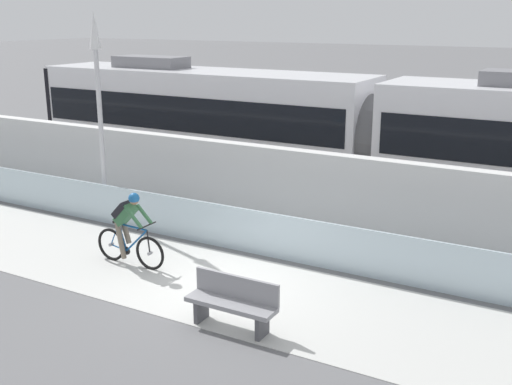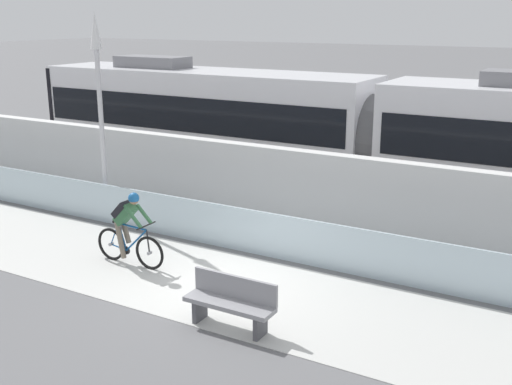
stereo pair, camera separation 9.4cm
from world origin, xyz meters
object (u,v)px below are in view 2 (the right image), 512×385
at_px(cyclist_on_bike, 128,229).
at_px(lamp_post_antenna, 99,91).
at_px(bench, 231,301).
at_px(tram, 378,137).

bearing_deg(cyclist_on_bike, lamp_post_antenna, 140.60).
distance_m(lamp_post_antenna, bench, 7.42).
xyz_separation_m(tram, cyclist_on_bike, (-2.99, -6.85, -1.09)).
xyz_separation_m(lamp_post_antenna, bench, (5.95, -3.44, -2.81)).
distance_m(cyclist_on_bike, lamp_post_antenna, 4.21).
height_order(lamp_post_antenna, bench, lamp_post_antenna).
relative_size(lamp_post_antenna, bench, 3.25).
height_order(cyclist_on_bike, lamp_post_antenna, lamp_post_antenna).
distance_m(tram, bench, 8.26).
bearing_deg(tram, cyclist_on_bike, -113.61).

